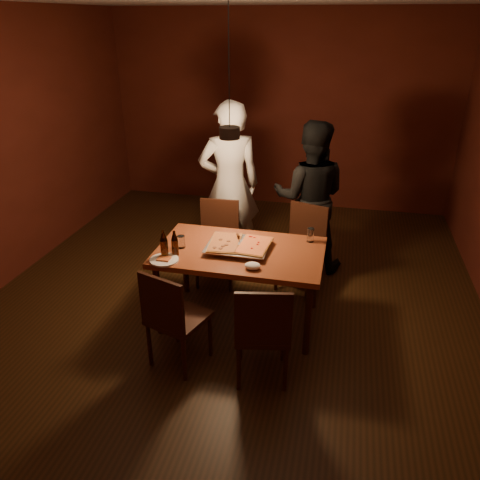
% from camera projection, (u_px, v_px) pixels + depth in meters
% --- Properties ---
extents(room_shell, '(6.00, 6.00, 6.00)m').
position_uv_depth(room_shell, '(230.00, 172.00, 4.18)').
color(room_shell, '#341E0E').
rests_on(room_shell, ground).
extents(dining_table, '(1.50, 0.90, 0.75)m').
position_uv_depth(dining_table, '(240.00, 257.00, 4.25)').
color(dining_table, brown).
rests_on(dining_table, floor).
extents(chair_far_left, '(0.44, 0.44, 0.49)m').
position_uv_depth(chair_far_left, '(218.00, 234.00, 5.04)').
color(chair_far_left, '#38190F').
rests_on(chair_far_left, floor).
extents(chair_far_right, '(0.53, 0.53, 0.49)m').
position_uv_depth(chair_far_right, '(304.00, 239.00, 4.93)').
color(chair_far_right, '#38190F').
rests_on(chair_far_right, floor).
extents(chair_near_left, '(0.53, 0.53, 0.49)m').
position_uv_depth(chair_near_left, '(171.00, 312.00, 3.71)').
color(chair_near_left, '#38190F').
rests_on(chair_near_left, floor).
extents(chair_near_right, '(0.49, 0.49, 0.49)m').
position_uv_depth(chair_near_right, '(263.00, 326.00, 3.54)').
color(chair_near_right, '#38190F').
rests_on(chair_near_right, floor).
extents(pizza_tray, '(0.57, 0.47, 0.05)m').
position_uv_depth(pizza_tray, '(238.00, 247.00, 4.23)').
color(pizza_tray, silver).
rests_on(pizza_tray, dining_table).
extents(pizza_meat, '(0.30, 0.45, 0.02)m').
position_uv_depth(pizza_meat, '(225.00, 242.00, 4.23)').
color(pizza_meat, maroon).
rests_on(pizza_meat, pizza_tray).
extents(pizza_cheese, '(0.30, 0.44, 0.02)m').
position_uv_depth(pizza_cheese, '(254.00, 245.00, 4.18)').
color(pizza_cheese, gold).
rests_on(pizza_cheese, pizza_tray).
extents(spatula, '(0.16, 0.26, 0.04)m').
position_uv_depth(spatula, '(239.00, 242.00, 4.22)').
color(spatula, silver).
rests_on(spatula, pizza_tray).
extents(beer_bottle_a, '(0.07, 0.07, 0.25)m').
position_uv_depth(beer_bottle_a, '(164.00, 244.00, 4.04)').
color(beer_bottle_a, black).
rests_on(beer_bottle_a, dining_table).
extents(beer_bottle_b, '(0.06, 0.06, 0.23)m').
position_uv_depth(beer_bottle_b, '(175.00, 243.00, 4.08)').
color(beer_bottle_b, black).
rests_on(beer_bottle_b, dining_table).
extents(water_glass_left, '(0.07, 0.07, 0.11)m').
position_uv_depth(water_glass_left, '(181.00, 242.00, 4.24)').
color(water_glass_left, silver).
rests_on(water_glass_left, dining_table).
extents(water_glass_right, '(0.07, 0.07, 0.13)m').
position_uv_depth(water_glass_right, '(310.00, 235.00, 4.35)').
color(water_glass_right, silver).
rests_on(water_glass_right, dining_table).
extents(plate_slice, '(0.25, 0.25, 0.03)m').
position_uv_depth(plate_slice, '(164.00, 260.00, 4.03)').
color(plate_slice, white).
rests_on(plate_slice, dining_table).
extents(napkin, '(0.14, 0.10, 0.06)m').
position_uv_depth(napkin, '(253.00, 266.00, 3.89)').
color(napkin, white).
rests_on(napkin, dining_table).
extents(diner_white, '(0.81, 0.68, 1.89)m').
position_uv_depth(diner_white, '(230.00, 186.00, 5.24)').
color(diner_white, silver).
rests_on(diner_white, floor).
extents(diner_dark, '(0.85, 0.67, 1.70)m').
position_uv_depth(diner_dark, '(310.00, 197.00, 5.18)').
color(diner_dark, black).
rests_on(diner_dark, floor).
extents(pendant_lamp, '(0.18, 0.18, 1.10)m').
position_uv_depth(pendant_lamp, '(230.00, 132.00, 4.02)').
color(pendant_lamp, black).
rests_on(pendant_lamp, ceiling).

